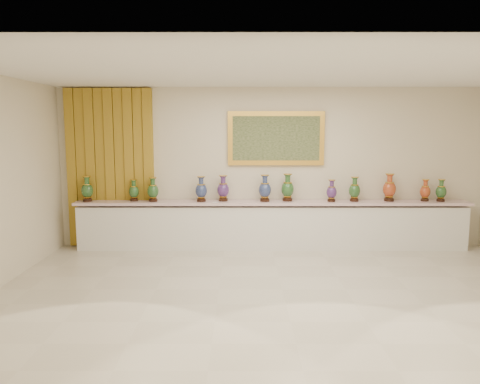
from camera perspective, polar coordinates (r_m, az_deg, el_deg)
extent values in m
plane|color=beige|center=(6.73, 5.17, -11.75)|extent=(8.00, 8.00, 0.00)
plane|color=beige|center=(8.87, 3.86, 2.95)|extent=(8.00, 0.00, 8.00)
plane|color=white|center=(6.39, 5.51, 14.51)|extent=(8.00, 8.00, 0.00)
cube|color=#A26E22|center=(9.12, -15.49, 2.82)|extent=(1.64, 0.14, 2.95)
cube|color=gold|center=(8.80, 4.41, 6.54)|extent=(1.80, 0.06, 1.00)
cube|color=#22381C|center=(8.77, 4.43, 6.53)|extent=(1.62, 0.02, 0.82)
cube|color=white|center=(8.80, 3.90, -4.30)|extent=(7.20, 0.42, 0.81)
cube|color=silver|center=(8.70, 3.93, -1.30)|extent=(7.28, 0.48, 0.05)
cylinder|color=black|center=(9.10, -18.08, -0.96)|extent=(0.17, 0.17, 0.05)
cone|color=gold|center=(9.09, -18.09, -0.64)|extent=(0.15, 0.15, 0.03)
ellipsoid|color=black|center=(9.08, -18.13, 0.18)|extent=(0.28, 0.28, 0.27)
cylinder|color=gold|center=(9.06, -18.16, 0.90)|extent=(0.15, 0.15, 0.01)
cylinder|color=black|center=(9.06, -18.18, 1.27)|extent=(0.09, 0.09, 0.10)
cone|color=black|center=(9.05, -18.19, 1.70)|extent=(0.15, 0.15, 0.04)
cylinder|color=gold|center=(9.05, -18.20, 1.81)|extent=(0.15, 0.15, 0.01)
cylinder|color=black|center=(8.93, -12.78, -0.94)|extent=(0.14, 0.14, 0.04)
cone|color=gold|center=(8.92, -12.79, -0.66)|extent=(0.12, 0.12, 0.03)
ellipsoid|color=black|center=(8.91, -12.81, 0.05)|extent=(0.25, 0.25, 0.23)
cylinder|color=gold|center=(8.90, -12.83, 0.68)|extent=(0.13, 0.13, 0.01)
cylinder|color=black|center=(8.89, -12.84, 1.01)|extent=(0.07, 0.07, 0.08)
cone|color=black|center=(8.88, -12.85, 1.38)|extent=(0.13, 0.13, 0.03)
cylinder|color=gold|center=(8.88, -12.85, 1.48)|extent=(0.13, 0.13, 0.01)
cylinder|color=black|center=(8.80, -10.54, -1.00)|extent=(0.16, 0.16, 0.04)
cone|color=gold|center=(8.79, -10.54, -0.68)|extent=(0.14, 0.14, 0.03)
ellipsoid|color=black|center=(8.77, -10.56, 0.12)|extent=(0.22, 0.22, 0.26)
cylinder|color=gold|center=(8.76, -10.58, 0.83)|extent=(0.14, 0.14, 0.01)
cylinder|color=black|center=(8.75, -10.59, 1.20)|extent=(0.08, 0.08, 0.09)
cone|color=black|center=(8.75, -10.60, 1.62)|extent=(0.14, 0.14, 0.03)
cylinder|color=gold|center=(8.74, -10.60, 1.73)|extent=(0.15, 0.15, 0.01)
cylinder|color=black|center=(8.67, -4.74, -1.01)|extent=(0.17, 0.17, 0.05)
cone|color=gold|center=(8.67, -4.74, -0.68)|extent=(0.14, 0.14, 0.03)
ellipsoid|color=#0E163A|center=(8.65, -4.75, 0.17)|extent=(0.24, 0.24, 0.27)
cylinder|color=gold|center=(8.63, -4.76, 0.93)|extent=(0.15, 0.15, 0.01)
cylinder|color=#0E163A|center=(8.63, -4.77, 1.32)|extent=(0.09, 0.09, 0.10)
cone|color=#0E163A|center=(8.62, -4.77, 1.76)|extent=(0.15, 0.15, 0.04)
cylinder|color=gold|center=(8.62, -4.77, 1.88)|extent=(0.15, 0.15, 0.01)
cylinder|color=black|center=(8.71, -2.06, -0.95)|extent=(0.17, 0.17, 0.05)
cone|color=gold|center=(8.70, -2.06, -0.61)|extent=(0.15, 0.15, 0.03)
ellipsoid|color=#291149|center=(8.68, -2.06, 0.26)|extent=(0.29, 0.29, 0.28)
cylinder|color=gold|center=(8.67, -2.07, 1.04)|extent=(0.15, 0.15, 0.01)
cylinder|color=#291149|center=(8.66, -2.07, 1.44)|extent=(0.09, 0.09, 0.10)
cone|color=#291149|center=(8.66, -2.07, 1.89)|extent=(0.15, 0.15, 0.04)
cylinder|color=gold|center=(8.65, -2.07, 2.01)|extent=(0.16, 0.16, 0.01)
cylinder|color=black|center=(8.67, 3.04, -0.99)|extent=(0.17, 0.17, 0.05)
cone|color=gold|center=(8.66, 3.04, -0.64)|extent=(0.15, 0.15, 0.03)
ellipsoid|color=#0E163A|center=(8.64, 3.05, 0.26)|extent=(0.24, 0.24, 0.29)
cylinder|color=gold|center=(8.63, 3.05, 1.06)|extent=(0.16, 0.16, 0.01)
cylinder|color=#0E163A|center=(8.62, 3.06, 1.48)|extent=(0.09, 0.09, 0.10)
cone|color=#0E163A|center=(8.61, 3.06, 1.95)|extent=(0.16, 0.16, 0.04)
cylinder|color=gold|center=(8.61, 3.06, 2.07)|extent=(0.16, 0.16, 0.01)
cylinder|color=black|center=(8.75, 5.80, -0.93)|extent=(0.18, 0.18, 0.05)
cone|color=gold|center=(8.74, 5.81, -0.57)|extent=(0.16, 0.16, 0.03)
ellipsoid|color=black|center=(8.72, 5.82, 0.34)|extent=(0.29, 0.29, 0.30)
cylinder|color=gold|center=(8.71, 5.83, 1.16)|extent=(0.16, 0.16, 0.01)
cylinder|color=black|center=(8.70, 5.84, 1.58)|extent=(0.09, 0.09, 0.11)
cone|color=black|center=(8.69, 5.85, 2.06)|extent=(0.16, 0.16, 0.04)
cylinder|color=gold|center=(8.69, 5.85, 2.19)|extent=(0.17, 0.17, 0.01)
cylinder|color=black|center=(8.80, 11.07, -1.02)|extent=(0.14, 0.14, 0.04)
cone|color=gold|center=(8.79, 11.08, -0.74)|extent=(0.13, 0.13, 0.03)
ellipsoid|color=#291149|center=(8.78, 11.10, -0.01)|extent=(0.20, 0.20, 0.24)
cylinder|color=gold|center=(8.76, 11.12, 0.64)|extent=(0.13, 0.13, 0.01)
cylinder|color=#291149|center=(8.76, 11.13, 0.97)|extent=(0.08, 0.08, 0.09)
cone|color=#291149|center=(8.75, 11.14, 1.35)|extent=(0.13, 0.13, 0.03)
cylinder|color=gold|center=(8.75, 11.14, 1.45)|extent=(0.13, 0.13, 0.01)
cylinder|color=black|center=(8.93, 13.75, -0.96)|extent=(0.16, 0.16, 0.05)
cone|color=gold|center=(8.92, 13.76, -0.64)|extent=(0.14, 0.14, 0.03)
ellipsoid|color=black|center=(8.91, 13.78, 0.16)|extent=(0.26, 0.26, 0.26)
cylinder|color=gold|center=(8.89, 13.81, 0.87)|extent=(0.14, 0.14, 0.01)
cylinder|color=black|center=(8.89, 13.82, 1.24)|extent=(0.08, 0.08, 0.10)
cone|color=black|center=(8.88, 13.83, 1.66)|extent=(0.14, 0.14, 0.04)
cylinder|color=gold|center=(8.88, 13.84, 1.78)|extent=(0.15, 0.15, 0.01)
cylinder|color=black|center=(9.14, 17.69, -0.89)|extent=(0.18, 0.18, 0.05)
cone|color=gold|center=(9.13, 17.71, -0.55)|extent=(0.16, 0.16, 0.03)
ellipsoid|color=maroon|center=(9.11, 17.75, 0.34)|extent=(0.29, 0.29, 0.30)
cylinder|color=gold|center=(9.09, 17.78, 1.13)|extent=(0.16, 0.16, 0.01)
cylinder|color=maroon|center=(9.09, 17.80, 1.54)|extent=(0.10, 0.10, 0.11)
cone|color=maroon|center=(9.08, 17.81, 2.00)|extent=(0.16, 0.16, 0.04)
cylinder|color=gold|center=(9.08, 17.82, 2.12)|extent=(0.17, 0.17, 0.01)
cylinder|color=black|center=(9.36, 21.59, -0.91)|extent=(0.14, 0.14, 0.04)
cone|color=gold|center=(9.35, 21.60, -0.64)|extent=(0.13, 0.13, 0.03)
ellipsoid|color=maroon|center=(9.34, 21.64, 0.05)|extent=(0.20, 0.20, 0.24)
cylinder|color=gold|center=(9.33, 21.67, 0.66)|extent=(0.13, 0.13, 0.01)
cylinder|color=maroon|center=(9.32, 21.68, 0.97)|extent=(0.08, 0.08, 0.09)
cone|color=maroon|center=(9.31, 21.70, 1.33)|extent=(0.13, 0.13, 0.03)
cylinder|color=gold|center=(9.31, 21.71, 1.43)|extent=(0.13, 0.13, 0.01)
cylinder|color=black|center=(9.43, 23.25, -0.93)|extent=(0.15, 0.15, 0.04)
cone|color=gold|center=(9.42, 23.27, -0.66)|extent=(0.13, 0.13, 0.03)
ellipsoid|color=black|center=(9.41, 23.31, 0.03)|extent=(0.20, 0.20, 0.24)
cylinder|color=gold|center=(9.39, 23.34, 0.64)|extent=(0.13, 0.13, 0.01)
cylinder|color=black|center=(9.39, 23.36, 0.96)|extent=(0.08, 0.08, 0.09)
cone|color=black|center=(9.38, 23.38, 1.32)|extent=(0.13, 0.13, 0.03)
cylinder|color=gold|center=(9.38, 23.38, 1.42)|extent=(0.14, 0.14, 0.01)
cube|color=white|center=(8.57, -3.00, -1.25)|extent=(0.10, 0.06, 0.00)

